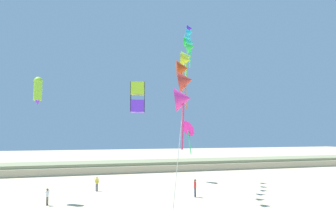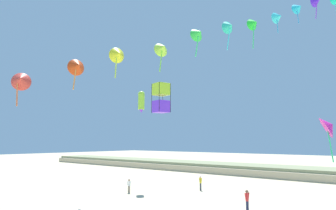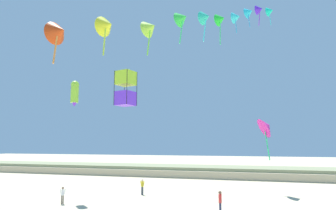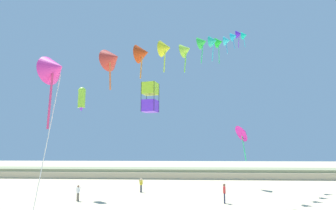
% 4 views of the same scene
% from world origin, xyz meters
% --- Properties ---
extents(dune_ridge, '(120.00, 8.88, 1.59)m').
position_xyz_m(dune_ridge, '(0.00, 38.76, 0.79)').
color(dune_ridge, '#BFAE8B').
rests_on(dune_ridge, ground).
extents(person_near_left, '(0.40, 0.44, 1.48)m').
position_xyz_m(person_near_left, '(-8.87, 12.50, 0.86)').
color(person_near_left, '#726656').
rests_on(person_near_left, ground).
extents(person_near_right, '(0.56, 0.27, 1.61)m').
position_xyz_m(person_near_right, '(-3.79, 18.89, 0.93)').
color(person_near_right, '#474C56').
rests_on(person_near_right, ground).
extents(person_mid_center, '(0.24, 0.62, 1.76)m').
position_xyz_m(person_mid_center, '(4.99, 12.23, 1.02)').
color(person_mid_center, '#282D4C').
rests_on(person_mid_center, ground).
extents(kite_banner_string, '(14.56, 32.98, 21.91)m').
position_xyz_m(kite_banner_string, '(3.42, 10.01, 14.56)').
color(kite_banner_string, '#EE349E').
extents(large_kite_low_lead, '(1.51, 1.51, 2.61)m').
position_xyz_m(large_kite_low_lead, '(-1.58, 9.37, 9.42)').
color(large_kite_low_lead, '#7236EF').
extents(large_kite_mid_trail, '(1.06, 1.04, 2.69)m').
position_xyz_m(large_kite_mid_trail, '(-9.99, 15.39, 10.51)').
color(large_kite_mid_trail, '#9AE036').
extents(large_kite_high_solo, '(2.45, 2.78, 4.84)m').
position_xyz_m(large_kite_high_solo, '(8.92, 23.50, 7.12)').
color(large_kite_high_solo, '#F121A6').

